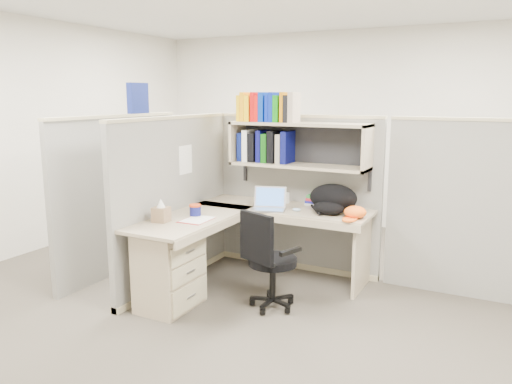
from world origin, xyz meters
The scene contains 14 objects.
ground centered at (0.00, 0.00, 0.00)m, with size 6.00×6.00×0.00m, color #36312A.
room_shell centered at (0.00, 0.00, 1.62)m, with size 6.00×6.00×6.00m.
cubicle centered at (-0.37, 0.45, 0.91)m, with size 3.79×1.84×1.95m.
desk centered at (-0.41, -0.29, 0.44)m, with size 1.74×1.75×0.73m.
laptop centered at (-0.07, 0.37, 0.84)m, with size 0.31×0.31×0.23m, color #B7B7BC, non-canonical shape.
backpack centered at (0.50, 0.54, 0.87)m, with size 0.46×0.35×0.27m, color black, non-canonical shape.
orange_cap centered at (0.76, 0.45, 0.79)m, with size 0.20×0.23×0.11m, color orange, non-canonical shape.
snack_canister centered at (-0.57, -0.14, 0.79)m, with size 0.11×0.11×0.11m.
tissue_box centered at (-0.71, -0.45, 0.83)m, with size 0.13×0.13×0.20m, color #8D7050, non-canonical shape.
mouse centered at (0.19, 0.46, 0.75)m, with size 0.08×0.06×0.03m, color #9BBADD.
paper_cup centered at (-0.06, 0.76, 0.78)m, with size 0.07×0.07×0.11m, color silver.
book_stack centered at (0.23, 0.84, 0.78)m, with size 0.15×0.21×0.10m, color gray, non-canonical shape.
loose_paper centered at (-0.47, -0.25, 0.73)m, with size 0.22×0.29×0.00m, color silver, non-canonical shape.
task_chair centered at (0.22, -0.19, 0.31)m, with size 0.50×0.47×0.88m.
Camera 1 is at (1.97, -3.85, 1.82)m, focal length 35.00 mm.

